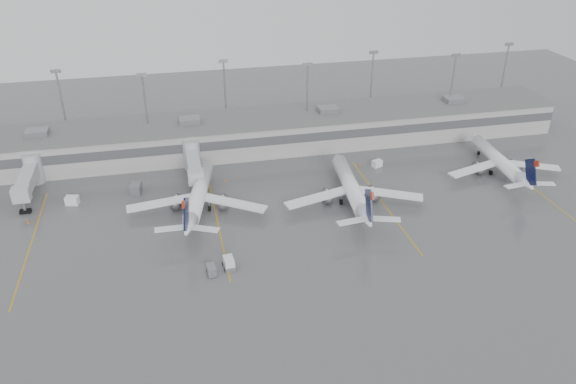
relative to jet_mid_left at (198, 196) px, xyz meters
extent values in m
plane|color=#505153|center=(20.64, -29.63, -3.24)|extent=(260.00, 260.00, 0.00)
cube|color=#9A9A96|center=(20.64, 28.37, 0.76)|extent=(150.00, 16.00, 8.00)
cube|color=#47474C|center=(20.64, 20.32, 1.76)|extent=(150.00, 0.15, 2.20)
cube|color=#606060|center=(20.64, 28.37, 4.81)|extent=(152.00, 17.00, 0.30)
cube|color=slate|center=(-34.36, 28.37, 5.56)|extent=(5.00, 4.00, 1.30)
cube|color=slate|center=(70.64, 28.37, 5.56)|extent=(5.00, 4.00, 1.30)
cylinder|color=gray|center=(-29.36, 37.87, 6.76)|extent=(0.44, 0.44, 20.00)
cube|color=slate|center=(-29.36, 37.87, 16.96)|extent=(2.40, 0.50, 0.80)
cylinder|color=gray|center=(-9.36, 30.37, 6.76)|extent=(0.44, 0.44, 20.00)
cube|color=slate|center=(-9.36, 30.37, 16.96)|extent=(2.40, 0.50, 0.80)
cylinder|color=gray|center=(10.64, 37.87, 6.76)|extent=(0.44, 0.44, 20.00)
cube|color=slate|center=(10.64, 37.87, 16.96)|extent=(2.40, 0.50, 0.80)
cylinder|color=gray|center=(30.64, 30.37, 6.76)|extent=(0.44, 0.44, 20.00)
cube|color=slate|center=(30.64, 30.37, 16.96)|extent=(2.40, 0.50, 0.80)
cylinder|color=gray|center=(50.64, 37.87, 6.76)|extent=(0.44, 0.44, 20.00)
cube|color=slate|center=(50.64, 37.87, 16.96)|extent=(2.40, 0.50, 0.80)
cylinder|color=gray|center=(70.64, 30.37, 6.76)|extent=(0.44, 0.44, 20.00)
cube|color=slate|center=(70.64, 30.37, 16.96)|extent=(2.40, 0.50, 0.80)
cylinder|color=gray|center=(90.64, 37.87, 6.76)|extent=(0.44, 0.44, 20.00)
cube|color=slate|center=(90.64, 37.87, 16.96)|extent=(2.40, 0.50, 0.80)
cylinder|color=#ADB0B3|center=(-34.86, 20.37, 0.26)|extent=(4.00, 4.00, 7.00)
cube|color=#ADB0B3|center=(-34.86, 13.87, 1.06)|extent=(2.80, 13.00, 2.60)
cube|color=#ADB0B3|center=(-34.86, 6.37, 1.06)|extent=(3.40, 2.40, 3.00)
cylinder|color=gray|center=(-34.86, 6.37, -1.84)|extent=(0.70, 0.70, 2.80)
cube|color=black|center=(-34.86, 6.37, -2.89)|extent=(2.20, 1.20, 0.70)
cylinder|color=#ADB0B3|center=(0.14, 20.37, 0.26)|extent=(4.00, 4.00, 7.00)
cube|color=#ADB0B3|center=(0.14, 13.87, 1.06)|extent=(2.80, 13.00, 2.60)
cube|color=#ADB0B3|center=(0.14, 6.37, 1.06)|extent=(3.40, 2.40, 3.00)
cylinder|color=gray|center=(0.14, 6.37, -1.84)|extent=(0.70, 0.70, 2.80)
cube|color=black|center=(0.14, 6.37, -2.89)|extent=(2.20, 1.20, 0.70)
cube|color=#C6900B|center=(-31.86, -5.63, -3.24)|extent=(0.25, 40.00, 0.01)
cube|color=#C6900B|center=(3.14, -5.63, -3.24)|extent=(0.25, 40.00, 0.01)
cube|color=#C6900B|center=(38.14, -5.63, -3.24)|extent=(0.25, 40.00, 0.01)
cube|color=#C6900B|center=(73.14, -5.63, -3.24)|extent=(0.25, 40.00, 0.01)
cylinder|color=white|center=(0.35, 1.52, -0.06)|extent=(8.27, 23.43, 3.18)
cone|color=white|center=(3.26, 14.32, -0.06)|extent=(3.76, 3.60, 3.18)
cone|color=white|center=(-2.78, -12.22, 0.36)|extent=(4.27, 5.87, 3.18)
cube|color=white|center=(-7.54, 0.27, -0.91)|extent=(13.96, 3.98, 0.37)
cube|color=white|center=(6.92, -3.02, -0.91)|extent=(13.24, 9.42, 0.37)
cube|color=black|center=(-2.90, -12.74, 3.43)|extent=(1.63, 5.89, 6.93)
cube|color=maroon|center=(-3.21, -14.08, 6.19)|extent=(0.79, 2.16, 2.01)
cylinder|color=black|center=(2.46, 10.81, -2.77)|extent=(0.57, 1.01, 0.95)
cylinder|color=black|center=(-2.29, -0.05, -2.66)|extent=(0.72, 1.24, 1.17)
cylinder|color=black|center=(2.04, -1.04, -2.66)|extent=(0.72, 1.24, 1.17)
cylinder|color=white|center=(31.85, -2.38, 0.01)|extent=(5.56, 24.06, 3.25)
cone|color=white|center=(33.16, 11.01, 0.01)|extent=(3.53, 3.34, 3.25)
cone|color=white|center=(30.44, -16.73, 0.45)|extent=(3.77, 5.71, 3.25)
cube|color=white|center=(24.00, -4.66, -0.86)|extent=(14.38, 5.78, 0.38)
cube|color=white|center=(39.11, -6.14, -0.86)|extent=(14.05, 8.23, 0.38)
cube|color=black|center=(30.39, -17.27, 3.59)|extent=(0.92, 6.11, 7.09)
cube|color=maroon|center=(30.25, -18.68, 6.41)|extent=(0.54, 2.22, 2.06)
cylinder|color=black|center=(32.80, 7.34, -2.75)|extent=(0.47, 1.01, 0.98)
cylinder|color=black|center=(29.37, -4.31, -2.65)|extent=(0.60, 1.23, 1.19)
cylinder|color=black|center=(33.90, -4.76, -2.65)|extent=(0.60, 1.23, 1.19)
cylinder|color=white|center=(69.62, 3.13, -0.26)|extent=(4.61, 22.01, 2.98)
cone|color=white|center=(70.55, 15.41, -0.26)|extent=(3.18, 3.00, 2.98)
cone|color=white|center=(68.64, -10.04, 0.13)|extent=(3.34, 5.17, 2.98)
cube|color=white|center=(62.49, 0.88, -1.06)|extent=(13.15, 5.57, 0.35)
cube|color=white|center=(76.35, -0.16, -1.06)|extent=(12.92, 7.29, 0.35)
cube|color=black|center=(68.60, -10.53, 3.01)|extent=(0.72, 5.60, 6.49)
cube|color=maroon|center=(68.50, -11.82, 5.60)|extent=(0.45, 2.03, 1.89)
cylinder|color=black|center=(70.29, 12.04, -2.80)|extent=(0.41, 0.92, 0.89)
cylinder|color=black|center=(67.40, 1.31, -2.70)|extent=(0.53, 1.12, 1.09)
cylinder|color=black|center=(71.56, 1.00, -2.70)|extent=(0.53, 1.12, 1.09)
cube|color=white|center=(3.46, -21.48, -2.25)|extent=(1.89, 2.79, 1.99)
cube|color=slate|center=(3.46, -21.48, -2.85)|extent=(2.15, 3.25, 0.77)
cylinder|color=black|center=(2.48, -20.46, -2.93)|extent=(0.30, 0.64, 0.62)
cylinder|color=black|center=(4.24, -20.30, -2.93)|extent=(0.30, 0.64, 0.62)
cylinder|color=black|center=(2.67, -22.66, -2.93)|extent=(0.30, 0.64, 0.62)
cylinder|color=black|center=(4.44, -22.51, -2.93)|extent=(0.30, 0.64, 0.62)
cube|color=slate|center=(0.26, -22.68, -2.38)|extent=(1.67, 2.66, 1.54)
cylinder|color=black|center=(-0.46, -21.84, -2.99)|extent=(0.24, 0.52, 0.51)
cylinder|color=black|center=(0.97, -23.53, -2.99)|extent=(0.24, 0.52, 0.51)
cube|color=white|center=(-25.80, 7.99, -2.32)|extent=(2.94, 2.29, 1.84)
cube|color=white|center=(0.86, 7.32, -2.32)|extent=(2.98, 2.37, 1.85)
cube|color=white|center=(43.10, 11.10, -2.43)|extent=(2.69, 2.26, 1.62)
cube|color=slate|center=(-12.78, 10.28, -2.17)|extent=(2.66, 3.72, 2.14)
cone|color=#E95E04|center=(-33.62, 1.96, -2.86)|extent=(0.48, 0.48, 0.77)
cone|color=#E95E04|center=(6.70, 11.33, -2.94)|extent=(0.37, 0.37, 0.60)
cone|color=#E95E04|center=(39.25, 12.35, -2.90)|extent=(0.43, 0.43, 0.68)
cone|color=#E95E04|center=(65.76, 3.53, -2.86)|extent=(0.48, 0.48, 0.76)
camera|label=1|loc=(-3.94, -101.90, 55.47)|focal=35.00mm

